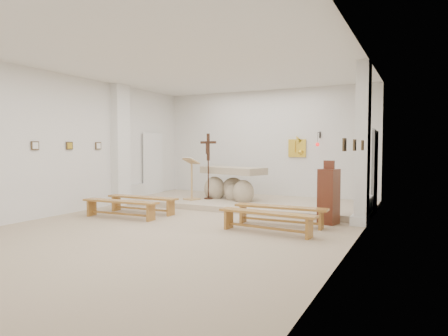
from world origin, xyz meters
The scene contains 27 objects.
ground centered at (0.00, 0.00, 0.00)m, with size 7.00×10.00×0.00m, color tan.
wall_left centered at (-3.49, 0.00, 1.75)m, with size 0.02×10.00×3.50m, color silver.
wall_right centered at (3.49, 0.00, 1.75)m, with size 0.02×10.00×3.50m, color silver.
wall_back centered at (0.00, 4.99, 1.75)m, with size 7.00×0.02×3.50m, color silver.
ceiling centered at (0.00, 0.00, 3.49)m, with size 7.00×10.00×0.02m, color silver.
sanctuary_platform centered at (0.00, 3.50, 0.07)m, with size 6.98×3.00×0.15m, color #BCAA90.
pilaster_left centered at (-3.37, 2.00, 1.75)m, with size 0.26×0.55×3.50m, color white.
pilaster_right centered at (3.37, 2.00, 1.75)m, with size 0.26×0.55×3.50m, color white.
gold_wall_relief centered at (1.05, 4.96, 1.65)m, with size 0.55×0.04×0.55m, color gold.
sanctuary_lamp centered at (1.75, 4.71, 1.81)m, with size 0.11×0.36×0.44m.
station_frame_left_front centered at (-3.47, -0.80, 1.72)m, with size 0.03×0.20×0.20m, color #46351F.
station_frame_left_mid centered at (-3.47, 0.20, 1.72)m, with size 0.03×0.20×0.20m, color #46351F.
station_frame_left_rear centered at (-3.47, 1.20, 1.72)m, with size 0.03×0.20×0.20m, color #46351F.
station_frame_right_front centered at (3.47, -0.80, 1.72)m, with size 0.03×0.20×0.20m, color #46351F.
station_frame_right_mid centered at (3.47, 0.20, 1.72)m, with size 0.03×0.20×0.20m, color #46351F.
station_frame_right_rear centered at (3.47, 1.20, 1.72)m, with size 0.03×0.20×0.20m, color #46351F.
radiator_left centered at (-3.43, 2.70, 0.27)m, with size 0.10×0.85×0.52m, color silver.
radiator_right centered at (3.43, 2.70, 0.27)m, with size 0.10×0.85×0.52m, color silver.
altar centered at (-0.46, 3.46, 0.55)m, with size 2.16×1.39×1.04m.
lectern centered at (-1.48, 2.84, 0.77)m, with size 0.53×0.49×1.25m.
crucifix_stand centered at (-1.12, 3.21, 1.27)m, with size 0.58×0.25×1.93m.
potted_plant centered at (-0.36, 4.03, 0.42)m, with size 0.48×0.42×0.53m, color #295120.
donation_pedestal centered at (2.71, 1.71, 0.61)m, with size 0.45×0.45×1.39m.
bench_left_front centered at (-1.84, 1.03, 0.32)m, with size 2.01×0.32×0.42m.
bench_right_front centered at (1.84, 1.03, 0.32)m, with size 2.01×0.36×0.42m.
bench_left_second centered at (-1.84, 0.20, 0.32)m, with size 2.02×0.41×0.42m.
bench_right_second centered at (1.84, 0.20, 0.32)m, with size 2.03×0.50×0.42m.
Camera 1 is at (4.56, -7.07, 1.68)m, focal length 32.00 mm.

